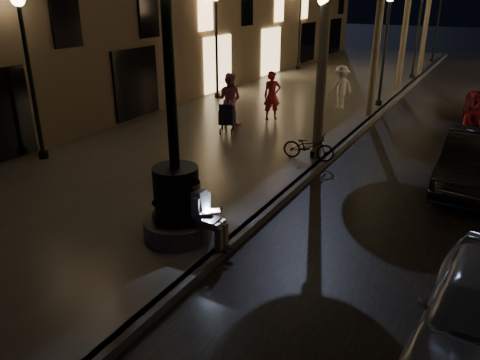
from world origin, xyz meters
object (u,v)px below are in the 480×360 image
Objects in this scene: lamp_curb_c at (419,23)px; bicycle at (309,146)px; lamp_curb_b at (386,33)px; seated_man_laptop at (203,211)px; pedestrian_red at (272,96)px; lamp_curb_a at (321,54)px; lamp_left_b at (216,30)px; lamp_left_c at (300,20)px; pedestrian_white at (341,87)px; fountain_lamppost at (176,191)px; lamp_curb_d at (439,17)px; car_second at (475,162)px; pedestrian_pink at (229,99)px; lamp_left_a at (27,54)px; stroller at (227,116)px.

bicycle is (-0.10, -16.28, -2.63)m from lamp_curb_c.
lamp_curb_b is 8.69m from bicycle.
pedestrian_red reaches higher than seated_man_laptop.
lamp_curb_a is 8.00m from lamp_curb_b.
lamp_left_b is 3.13× the size of bicycle.
bicycle is at bearing -41.92° from lamp_left_b.
lamp_left_c is 11.34m from pedestrian_white.
lamp_curb_b reaches higher than pedestrian_white.
lamp_curb_d is at bearing 88.66° from fountain_lamppost.
lamp_curb_d is 24.26m from car_second.
lamp_curb_a and lamp_curb_b have the same top height.
pedestrian_white is 6.90m from bicycle.
pedestrian_pink is at bearing 4.69° from pedestrian_white.
pedestrian_red is at bearing -98.59° from lamp_curb_d.
seated_man_laptop is 23.21m from lamp_left_c.
pedestrian_red is at bearing 31.87° from bicycle.
lamp_left_b is at bearing -61.68° from pedestrian_pink.
lamp_curb_d is (0.00, 24.00, 0.00)m from lamp_curb_a.
lamp_left_a is (-7.01, 2.00, 2.32)m from seated_man_laptop.
lamp_curb_c is (0.00, 16.00, 0.00)m from lamp_curb_a.
lamp_curb_b reaches higher than pedestrian_pink.
seated_man_laptop is 0.75× the size of pedestrian_white.
lamp_left_c is at bearing -86.37° from pedestrian_pink.
lamp_left_a is (-7.10, -4.00, 0.00)m from lamp_curb_a.
lamp_curb_c and lamp_left_a have the same top height.
lamp_left_b is (-7.10, 6.00, 0.00)m from lamp_curb_a.
lamp_curb_a is 5.14m from pedestrian_red.
lamp_curb_d reaches higher than pedestrian_white.
lamp_curb_a is 2.64× the size of pedestrian_white.
fountain_lamppost is at bearing -91.82° from lamp_curb_c.
lamp_left_a reaches higher than car_second.
lamp_curb_a is 24.00m from lamp_curb_d.
pedestrian_pink is (2.97, -3.98, -2.07)m from lamp_left_b.
lamp_curb_a is at bearing 48.39° from pedestrian_white.
stroller is at bearing 164.02° from lamp_curb_a.
lamp_left_c is (0.00, 20.00, 0.00)m from lamp_left_a.
pedestrian_pink reaches higher than pedestrian_white.
lamp_curb_d is at bearing 90.00° from lamp_curb_c.
lamp_left_b is 1.00× the size of lamp_left_c.
bicycle is (1.21, -6.77, -0.51)m from pedestrian_white.
lamp_left_b is (-7.01, 12.00, 2.32)m from seated_man_laptop.
lamp_left_a is 2.60× the size of pedestrian_red.
fountain_lamppost is 22.10m from lamp_curb_c.
stroller is at bearing 63.13° from bicycle.
lamp_curb_a and lamp_left_b have the same top height.
lamp_left_c is at bearing 66.33° from pedestrian_red.
bicycle is (3.59, -1.34, -0.20)m from stroller.
lamp_left_b is (-7.10, -18.00, 0.00)m from lamp_curb_d.
lamp_left_c is at bearing 90.00° from lamp_left_b.
lamp_curb_b is 2.50× the size of pedestrian_pink.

